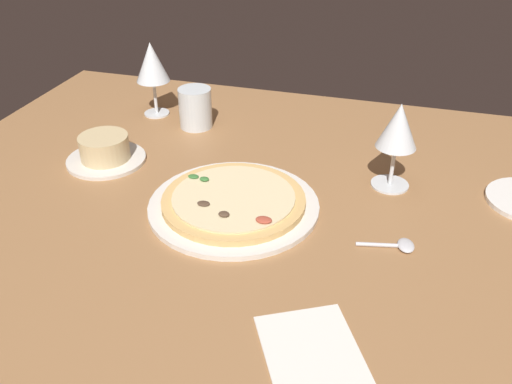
# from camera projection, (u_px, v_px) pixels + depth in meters

# --- Properties ---
(dining_table) EXTENTS (1.50, 1.10, 0.04)m
(dining_table) POSITION_uv_depth(u_px,v_px,m) (278.00, 212.00, 1.03)
(dining_table) COLOR #996B42
(dining_table) RESTS_ON ground
(pizza_main) EXTENTS (0.32, 0.32, 0.03)m
(pizza_main) POSITION_uv_depth(u_px,v_px,m) (234.00, 203.00, 1.01)
(pizza_main) COLOR silver
(pizza_main) RESTS_ON dining_table
(ramekin_on_saucer) EXTENTS (0.17, 0.17, 0.06)m
(ramekin_on_saucer) POSITION_uv_depth(u_px,v_px,m) (105.00, 151.00, 1.15)
(ramekin_on_saucer) COLOR silver
(ramekin_on_saucer) RESTS_ON dining_table
(wine_glass_far) EXTENTS (0.08, 0.08, 0.17)m
(wine_glass_far) POSITION_uv_depth(u_px,v_px,m) (398.00, 129.00, 1.01)
(wine_glass_far) COLOR silver
(wine_glass_far) RESTS_ON dining_table
(wine_glass_near) EXTENTS (0.08, 0.08, 0.18)m
(wine_glass_near) POSITION_uv_depth(u_px,v_px,m) (152.00, 64.00, 1.31)
(wine_glass_near) COLOR silver
(wine_glass_near) RESTS_ON dining_table
(water_glass) EXTENTS (0.08, 0.08, 0.09)m
(water_glass) POSITION_uv_depth(u_px,v_px,m) (196.00, 110.00, 1.29)
(water_glass) COLOR silver
(water_glass) RESTS_ON dining_table
(paper_menu) EXTENTS (0.20, 0.23, 0.00)m
(paper_menu) POSITION_uv_depth(u_px,v_px,m) (316.00, 362.00, 0.70)
(paper_menu) COLOR white
(paper_menu) RESTS_ON dining_table
(spoon) EXTENTS (0.10, 0.04, 0.01)m
(spoon) POSITION_uv_depth(u_px,v_px,m) (399.00, 245.00, 0.91)
(spoon) COLOR silver
(spoon) RESTS_ON dining_table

